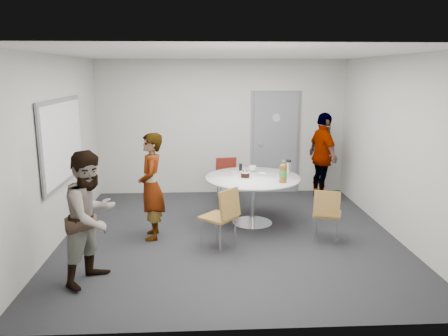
{
  "coord_description": "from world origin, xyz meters",
  "views": [
    {
      "loc": [
        -0.41,
        -6.29,
        2.45
      ],
      "look_at": [
        -0.07,
        0.25,
        1.01
      ],
      "focal_mm": 35.0,
      "sensor_mm": 36.0,
      "label": 1
    }
  ],
  "objects": [
    {
      "name": "person_left",
      "position": [
        -1.71,
        -1.37,
        0.79
      ],
      "size": [
        0.88,
        0.96,
        1.59
      ],
      "primitive_type": "imported",
      "rotation": [
        0.0,
        0.0,
        1.1
      ],
      "color": "white",
      "rests_on": "floor"
    },
    {
      "name": "person_right",
      "position": [
        1.95,
        1.95,
        0.85
      ],
      "size": [
        0.61,
        1.06,
        1.69
      ],
      "primitive_type": "imported",
      "rotation": [
        0.0,
        0.0,
        1.78
      ],
      "color": "black",
      "rests_on": "floor"
    },
    {
      "name": "chair_far",
      "position": [
        0.06,
        1.73,
        0.52
      ],
      "size": [
        0.46,
        0.49,
        0.86
      ],
      "rotation": [
        0.0,
        0.0,
        3.27
      ],
      "color": "maroon",
      "rests_on": "floor"
    },
    {
      "name": "table",
      "position": [
        0.44,
        0.5,
        0.69
      ],
      "size": [
        1.53,
        1.53,
        1.14
      ],
      "color": "white",
      "rests_on": "floor"
    },
    {
      "name": "person_main",
      "position": [
        -1.16,
        -0.01,
        0.8
      ],
      "size": [
        0.43,
        0.61,
        1.59
      ],
      "primitive_type": "imported",
      "rotation": [
        0.0,
        0.0,
        -1.48
      ],
      "color": "#A5C6EA",
      "rests_on": "floor"
    },
    {
      "name": "ceiling",
      "position": [
        0.0,
        0.0,
        2.7
      ],
      "size": [
        5.0,
        5.0,
        0.0
      ],
      "primitive_type": "plane",
      "rotation": [
        3.14,
        0.0,
        0.0
      ],
      "color": "silver",
      "rests_on": "wall_back"
    },
    {
      "name": "wall_front",
      "position": [
        0.0,
        -2.5,
        1.35
      ],
      "size": [
        5.0,
        0.0,
        5.0
      ],
      "primitive_type": "plane",
      "rotation": [
        -1.57,
        0.0,
        0.0
      ],
      "color": "#BBBAB2",
      "rests_on": "floor"
    },
    {
      "name": "chair_near_left",
      "position": [
        -0.12,
        -0.51,
        0.54
      ],
      "size": [
        0.62,
        0.61,
        0.89
      ],
      "rotation": [
        0.0,
        0.0,
        0.86
      ],
      "color": "olive",
      "rests_on": "floor"
    },
    {
      "name": "wall_back",
      "position": [
        0.0,
        2.5,
        1.35
      ],
      "size": [
        5.0,
        0.0,
        5.0
      ],
      "primitive_type": "plane",
      "rotation": [
        1.57,
        0.0,
        0.0
      ],
      "color": "#BBBAB2",
      "rests_on": "floor"
    },
    {
      "name": "floor",
      "position": [
        0.0,
        0.0,
        0.0
      ],
      "size": [
        5.0,
        5.0,
        0.0
      ],
      "primitive_type": "plane",
      "color": "black",
      "rests_on": "ground"
    },
    {
      "name": "wall_left",
      "position": [
        -2.5,
        0.0,
        1.35
      ],
      "size": [
        0.0,
        5.0,
        5.0
      ],
      "primitive_type": "plane",
      "rotation": [
        1.57,
        0.0,
        1.57
      ],
      "color": "#BBBAB2",
      "rests_on": "floor"
    },
    {
      "name": "wall_right",
      "position": [
        2.5,
        0.0,
        1.35
      ],
      "size": [
        0.0,
        5.0,
        5.0
      ],
      "primitive_type": "plane",
      "rotation": [
        1.57,
        0.0,
        -1.57
      ],
      "color": "#BBBAB2",
      "rests_on": "floor"
    },
    {
      "name": "door",
      "position": [
        1.1,
        2.48,
        1.03
      ],
      "size": [
        1.02,
        0.17,
        2.12
      ],
      "color": "slate",
      "rests_on": "wall_back"
    },
    {
      "name": "chair_near_right",
      "position": [
        1.39,
        -0.35,
        0.49
      ],
      "size": [
        0.5,
        0.52,
        0.81
      ],
      "rotation": [
        0.0,
        0.0,
        -0.35
      ],
      "color": "olive",
      "rests_on": "floor"
    },
    {
      "name": "whiteboard",
      "position": [
        -2.46,
        0.2,
        1.45
      ],
      "size": [
        0.04,
        1.9,
        1.25
      ],
      "color": "slate",
      "rests_on": "wall_left"
    }
  ]
}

